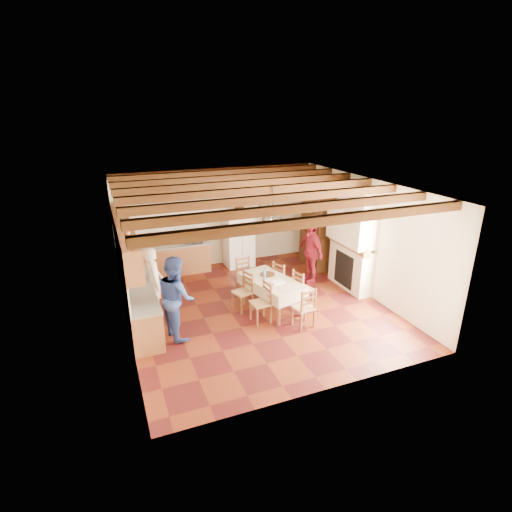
% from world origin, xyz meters
% --- Properties ---
extents(floor, '(6.00, 6.50, 0.02)m').
position_xyz_m(floor, '(0.00, 0.00, -0.01)').
color(floor, '#491314').
rests_on(floor, ground).
extents(ceiling, '(6.00, 6.50, 0.02)m').
position_xyz_m(ceiling, '(0.00, 0.00, 3.01)').
color(ceiling, white).
rests_on(ceiling, ground).
extents(wall_back, '(6.00, 0.02, 3.00)m').
position_xyz_m(wall_back, '(0.00, 3.26, 1.50)').
color(wall_back, '#EDE6C9').
rests_on(wall_back, ground).
extents(wall_front, '(6.00, 0.02, 3.00)m').
position_xyz_m(wall_front, '(0.00, -3.26, 1.50)').
color(wall_front, '#EDE6C9').
rests_on(wall_front, ground).
extents(wall_left, '(0.02, 6.50, 3.00)m').
position_xyz_m(wall_left, '(-3.01, 0.00, 1.50)').
color(wall_left, '#EDE6C9').
rests_on(wall_left, ground).
extents(wall_right, '(0.02, 6.50, 3.00)m').
position_xyz_m(wall_right, '(3.01, 0.00, 1.50)').
color(wall_right, '#EDE6C9').
rests_on(wall_right, ground).
extents(ceiling_beams, '(6.00, 6.30, 0.16)m').
position_xyz_m(ceiling_beams, '(0.00, 0.00, 2.91)').
color(ceiling_beams, '#381A0E').
rests_on(ceiling_beams, ground).
extents(lower_cabinets_left, '(0.60, 4.30, 0.86)m').
position_xyz_m(lower_cabinets_left, '(-2.70, 1.05, 0.43)').
color(lower_cabinets_left, brown).
rests_on(lower_cabinets_left, ground).
extents(lower_cabinets_back, '(2.30, 0.60, 0.86)m').
position_xyz_m(lower_cabinets_back, '(-1.55, 2.95, 0.43)').
color(lower_cabinets_back, brown).
rests_on(lower_cabinets_back, ground).
extents(countertop_left, '(0.62, 4.30, 0.04)m').
position_xyz_m(countertop_left, '(-2.70, 1.05, 0.88)').
color(countertop_left, slate).
rests_on(countertop_left, lower_cabinets_left).
extents(countertop_back, '(2.34, 0.62, 0.04)m').
position_xyz_m(countertop_back, '(-1.55, 2.95, 0.88)').
color(countertop_back, slate).
rests_on(countertop_back, lower_cabinets_back).
extents(backsplash_left, '(0.03, 4.30, 0.60)m').
position_xyz_m(backsplash_left, '(-2.98, 1.05, 1.20)').
color(backsplash_left, white).
rests_on(backsplash_left, ground).
extents(backsplash_back, '(2.30, 0.03, 0.60)m').
position_xyz_m(backsplash_back, '(-1.55, 3.23, 1.20)').
color(backsplash_back, white).
rests_on(backsplash_back, ground).
extents(upper_cabinets, '(0.35, 4.20, 0.70)m').
position_xyz_m(upper_cabinets, '(-2.83, 1.05, 1.85)').
color(upper_cabinets, brown).
rests_on(upper_cabinets, ground).
extents(fireplace, '(0.56, 1.60, 2.80)m').
position_xyz_m(fireplace, '(2.72, 0.20, 1.40)').
color(fireplace, '#EDE7C8').
rests_on(fireplace, ground).
extents(wall_picture, '(0.34, 0.03, 0.42)m').
position_xyz_m(wall_picture, '(1.55, 3.23, 1.85)').
color(wall_picture, '#321C14').
rests_on(wall_picture, ground).
extents(refrigerator, '(0.84, 0.69, 1.66)m').
position_xyz_m(refrigerator, '(0.55, 2.86, 0.83)').
color(refrigerator, white).
rests_on(refrigerator, floor).
extents(hutch, '(0.61, 1.33, 2.37)m').
position_xyz_m(hutch, '(2.75, 1.97, 1.18)').
color(hutch, '#351E0B').
rests_on(hutch, floor).
extents(dining_table, '(1.23, 1.87, 0.75)m').
position_xyz_m(dining_table, '(0.34, -0.10, 0.67)').
color(dining_table, silver).
rests_on(dining_table, floor).
extents(chandelier, '(0.47, 0.47, 0.03)m').
position_xyz_m(chandelier, '(0.34, -0.10, 2.25)').
color(chandelier, black).
rests_on(chandelier, ground).
extents(chair_left_near, '(0.43, 0.45, 0.96)m').
position_xyz_m(chair_left_near, '(-0.16, -0.62, 0.48)').
color(chair_left_near, brown).
rests_on(chair_left_near, floor).
extents(chair_left_far, '(0.50, 0.52, 0.96)m').
position_xyz_m(chair_left_far, '(-0.34, 0.07, 0.48)').
color(chair_left_far, brown).
rests_on(chair_left_far, floor).
extents(chair_right_near, '(0.49, 0.50, 0.96)m').
position_xyz_m(chair_right_near, '(1.09, -0.29, 0.48)').
color(chair_right_near, brown).
rests_on(chair_right_near, floor).
extents(chair_right_far, '(0.53, 0.54, 0.96)m').
position_xyz_m(chair_right_far, '(0.88, 0.41, 0.48)').
color(chair_right_far, brown).
rests_on(chair_right_far, floor).
extents(chair_end_near, '(0.47, 0.45, 0.96)m').
position_xyz_m(chair_end_near, '(0.65, -1.17, 0.48)').
color(chair_end_near, brown).
rests_on(chair_end_near, floor).
extents(chair_end_far, '(0.46, 0.44, 0.96)m').
position_xyz_m(chair_end_far, '(0.06, 0.92, 0.48)').
color(chair_end_far, brown).
rests_on(chair_end_far, floor).
extents(person_man, '(0.42, 0.62, 1.67)m').
position_xyz_m(person_man, '(-2.32, 0.62, 0.83)').
color(person_man, white).
rests_on(person_man, floor).
extents(person_woman_blue, '(0.83, 0.99, 1.80)m').
position_xyz_m(person_woman_blue, '(-2.02, -0.49, 0.90)').
color(person_woman_blue, '#304899').
rests_on(person_woman_blue, floor).
extents(person_woman_red, '(0.53, 1.07, 1.76)m').
position_xyz_m(person_woman_red, '(2.00, 0.98, 0.88)').
color(person_woman_red, '#A21F33').
rests_on(person_woman_red, floor).
extents(microwave, '(0.66, 0.54, 0.32)m').
position_xyz_m(microwave, '(-0.83, 2.95, 1.06)').
color(microwave, silver).
rests_on(microwave, countertop_back).
extents(fridge_vase, '(0.34, 0.34, 0.34)m').
position_xyz_m(fridge_vase, '(0.60, 2.86, 1.82)').
color(fridge_vase, '#351E0B').
rests_on(fridge_vase, refrigerator).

